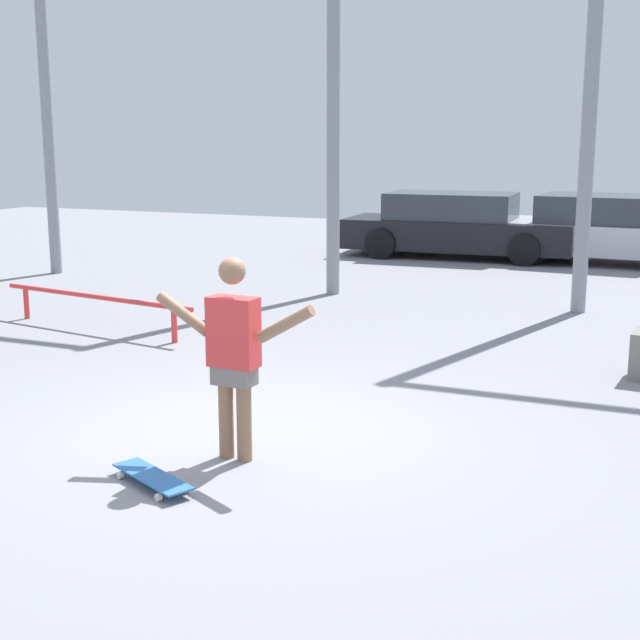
{
  "coord_description": "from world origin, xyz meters",
  "views": [
    {
      "loc": [
        3.35,
        -6.09,
        2.4
      ],
      "look_at": [
        0.1,
        1.44,
        0.69
      ],
      "focal_mm": 50.0,
      "sensor_mm": 36.0,
      "label": 1
    }
  ],
  "objects_px": {
    "parked_car_silver": "(606,230)",
    "skateboard": "(152,477)",
    "grind_rail": "(95,301)",
    "skateboarder": "(234,349)",
    "parked_car_black": "(457,226)"
  },
  "relations": [
    {
      "from": "grind_rail",
      "to": "skateboard",
      "type": "bearing_deg",
      "value": -48.73
    },
    {
      "from": "skateboard",
      "to": "grind_rail",
      "type": "distance_m",
      "value": 5.35
    },
    {
      "from": "skateboard",
      "to": "grind_rail",
      "type": "bearing_deg",
      "value": 157.18
    },
    {
      "from": "skateboarder",
      "to": "parked_car_black",
      "type": "distance_m",
      "value": 11.93
    },
    {
      "from": "skateboard",
      "to": "grind_rail",
      "type": "relative_size",
      "value": 0.25
    },
    {
      "from": "grind_rail",
      "to": "parked_car_silver",
      "type": "xyz_separation_m",
      "value": [
        5.21,
        8.82,
        0.27
      ]
    },
    {
      "from": "skateboard",
      "to": "parked_car_black",
      "type": "relative_size",
      "value": 0.17
    },
    {
      "from": "grind_rail",
      "to": "parked_car_black",
      "type": "bearing_deg",
      "value": 74.45
    },
    {
      "from": "parked_car_silver",
      "to": "skateboard",
      "type": "bearing_deg",
      "value": -94.88
    },
    {
      "from": "skateboard",
      "to": "parked_car_silver",
      "type": "distance_m",
      "value": 12.96
    },
    {
      "from": "skateboarder",
      "to": "parked_car_silver",
      "type": "bearing_deg",
      "value": 85.83
    },
    {
      "from": "skateboard",
      "to": "parked_car_silver",
      "type": "bearing_deg",
      "value": 108.43
    },
    {
      "from": "skateboarder",
      "to": "parked_car_silver",
      "type": "height_order",
      "value": "skateboarder"
    },
    {
      "from": "skateboarder",
      "to": "parked_car_silver",
      "type": "relative_size",
      "value": 0.37
    },
    {
      "from": "parked_car_black",
      "to": "skateboard",
      "type": "bearing_deg",
      "value": -87.81
    }
  ]
}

